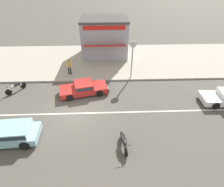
{
  "coord_description": "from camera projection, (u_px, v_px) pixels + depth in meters",
  "views": [
    {
      "loc": [
        2.5,
        -10.21,
        8.87
      ],
      "look_at": [
        2.94,
        1.42,
        0.8
      ],
      "focal_mm": 28.0,
      "sensor_mm": 36.0,
      "label": 1
    }
  ],
  "objects": [
    {
      "name": "motorcycle_0",
      "position": [
        124.0,
        142.0,
        10.56
      ],
      "size": [
        0.56,
        1.76,
        0.8
      ],
      "color": "black",
      "rests_on": "ground"
    },
    {
      "name": "pedestrian_mid_kerb",
      "position": [
        69.0,
        66.0,
        17.7
      ],
      "size": [
        0.34,
        0.34,
        1.66
      ],
      "color": "#232838",
      "rests_on": "kerb_strip"
    },
    {
      "name": "motorcycle_1",
      "position": [
        15.0,
        87.0,
        15.61
      ],
      "size": [
        1.27,
        1.57,
        0.8
      ],
      "color": "black",
      "rests_on": "ground"
    },
    {
      "name": "hatchback_pale_blue_4",
      "position": [
        11.0,
        133.0,
        10.95
      ],
      "size": [
        3.78,
        1.99,
        1.1
      ],
      "color": "#93C6D6",
      "rests_on": "ground"
    },
    {
      "name": "lane_centre_stripe",
      "position": [
        74.0,
        113.0,
        13.36
      ],
      "size": [
        50.4,
        0.14,
        0.01
      ],
      "primitive_type": "cube",
      "color": "silver",
      "rests_on": "ground"
    },
    {
      "name": "sedan_red_1",
      "position": [
        84.0,
        88.0,
        15.33
      ],
      "size": [
        4.45,
        2.59,
        1.06
      ],
      "color": "red",
      "rests_on": "ground"
    },
    {
      "name": "kerb_strip",
      "position": [
        85.0,
        60.0,
        21.31
      ],
      "size": [
        68.0,
        10.0,
        0.15
      ],
      "primitive_type": "cube",
      "color": "#ADA393",
      "rests_on": "ground"
    },
    {
      "name": "ground_plane",
      "position": [
        74.0,
        113.0,
        13.36
      ],
      "size": [
        160.0,
        160.0,
        0.0
      ],
      "primitive_type": "plane",
      "color": "#544F47"
    },
    {
      "name": "street_clock",
      "position": [
        133.0,
        51.0,
        16.23
      ],
      "size": [
        0.61,
        0.22,
        3.67
      ],
      "color": "#9E9EA3",
      "rests_on": "kerb_strip"
    },
    {
      "name": "shopfront_corner_warung",
      "position": [
        105.0,
        37.0,
        21.47
      ],
      "size": [
        5.46,
        5.61,
        4.44
      ],
      "color": "#999EA8",
      "rests_on": "kerb_strip"
    }
  ]
}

